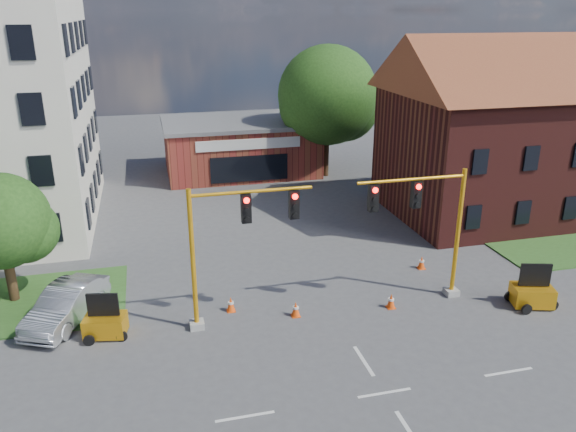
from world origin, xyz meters
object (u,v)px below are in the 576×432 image
object	(u,v)px
pickup_white	(478,211)
trailer_west	(105,323)
trailer_east	(532,293)
signal_mast_west	(232,239)
signal_mast_east	(426,221)

from	to	relation	value
pickup_white	trailer_west	bearing A→B (deg)	115.32
pickup_white	trailer_east	bearing A→B (deg)	166.63
trailer_east	pickup_white	world-z (taller)	trailer_east
trailer_west	pickup_white	bearing A→B (deg)	31.40
signal_mast_west	trailer_east	bearing A→B (deg)	-7.80
trailer_west	trailer_east	bearing A→B (deg)	5.15
signal_mast_west	pickup_white	xyz separation A→B (m)	(16.81, 8.26, -3.11)
trailer_east	signal_mast_west	bearing A→B (deg)	-171.61
trailer_west	pickup_white	world-z (taller)	trailer_west
signal_mast_west	trailer_east	world-z (taller)	signal_mast_west
signal_mast_east	trailer_west	size ratio (longest dim) A/B	3.32
signal_mast_west	pickup_white	bearing A→B (deg)	26.16
signal_mast_west	signal_mast_east	size ratio (longest dim) A/B	1.00
trailer_east	pickup_white	xyz separation A→B (m)	(3.46, 10.09, 0.18)
signal_mast_west	trailer_east	size ratio (longest dim) A/B	3.08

